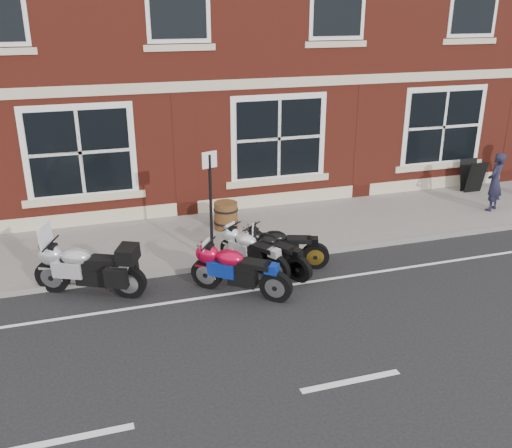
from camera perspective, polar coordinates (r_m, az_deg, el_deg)
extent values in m
plane|color=black|center=(11.27, 2.66, -6.71)|extent=(80.00, 80.00, 0.00)
cube|color=slate|center=(13.83, -1.58, -0.93)|extent=(30.00, 3.00, 0.12)
cube|color=slate|center=(12.45, 0.43, -3.55)|extent=(30.00, 0.16, 0.12)
cylinder|color=black|center=(11.78, -19.59, -4.86)|extent=(0.67, 0.42, 0.68)
cylinder|color=black|center=(11.16, -12.54, -5.57)|extent=(0.67, 0.42, 0.68)
cube|color=black|center=(11.32, -16.59, -3.55)|extent=(0.88, 0.60, 0.23)
ellipsoid|color=#9E9DA1|center=(11.34, -17.39, -2.90)|extent=(0.70, 0.61, 0.34)
cube|color=black|center=(11.12, -14.65, -3.33)|extent=(0.65, 0.51, 0.11)
cube|color=silver|center=(11.43, -20.03, -0.89)|extent=(0.24, 0.42, 0.48)
cylinder|color=black|center=(11.29, -4.86, -4.90)|extent=(0.57, 0.51, 0.64)
cylinder|color=black|center=(10.77, 2.06, -6.19)|extent=(0.57, 0.51, 0.64)
cube|color=black|center=(10.88, -1.74, -3.90)|extent=(0.77, 0.69, 0.22)
ellipsoid|color=#A40727|center=(10.89, -2.47, -3.20)|extent=(0.66, 0.63, 0.32)
cube|color=black|center=(10.71, 0.21, -3.86)|extent=(0.59, 0.55, 0.10)
cylinder|color=black|center=(12.11, -0.46, -3.06)|extent=(0.60, 0.31, 0.59)
cylinder|color=black|center=(12.13, 5.92, -3.13)|extent=(0.60, 0.31, 0.59)
cube|color=black|center=(11.97, 2.53, -1.72)|extent=(0.77, 0.46, 0.20)
ellipsoid|color=black|center=(11.93, 1.87, -1.22)|extent=(0.60, 0.49, 0.30)
cube|color=black|center=(11.95, 4.32, -1.42)|extent=(0.56, 0.40, 0.09)
cylinder|color=black|center=(12.33, -2.36, -2.66)|extent=(0.39, 0.56, 0.58)
cylinder|color=black|center=(11.53, 2.29, -4.43)|extent=(0.39, 0.56, 0.58)
cube|color=black|center=(11.82, -0.28, -2.11)|extent=(0.55, 0.73, 0.20)
ellipsoid|color=silver|center=(11.86, -0.76, -1.46)|extent=(0.53, 0.60, 0.29)
cube|color=black|center=(11.57, 1.04, -2.26)|extent=(0.45, 0.54, 0.09)
cylinder|color=black|center=(12.30, -0.45, -2.70)|extent=(0.40, 0.56, 0.58)
cylinder|color=black|center=(11.55, 4.45, -4.43)|extent=(0.40, 0.56, 0.58)
cube|color=black|center=(11.81, 1.77, -2.12)|extent=(0.56, 0.73, 0.20)
ellipsoid|color=black|center=(11.85, 1.27, -1.47)|extent=(0.54, 0.60, 0.29)
cube|color=black|center=(11.58, 3.16, -2.26)|extent=(0.46, 0.55, 0.09)
imported|color=black|center=(16.24, 22.78, 3.90)|extent=(0.68, 0.61, 1.55)
cylinder|color=#4D3414|center=(13.87, -3.03, 0.85)|extent=(0.57, 0.57, 0.66)
cylinder|color=black|center=(13.93, -3.01, 0.24)|extent=(0.60, 0.60, 0.05)
cylinder|color=black|center=(13.82, -3.04, 1.47)|extent=(0.60, 0.60, 0.05)
cylinder|color=black|center=(11.84, -4.53, 1.46)|extent=(0.06, 0.06, 2.33)
cube|color=silver|center=(11.53, -4.68, 6.42)|extent=(0.33, 0.13, 0.34)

